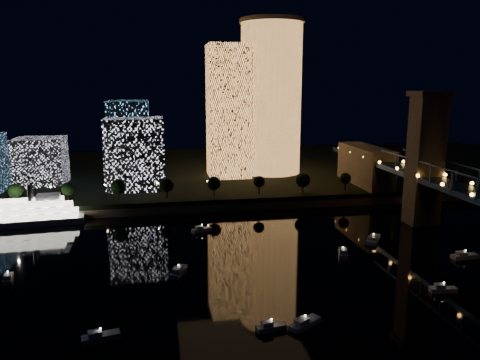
% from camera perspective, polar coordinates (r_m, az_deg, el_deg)
% --- Properties ---
extents(ground, '(520.00, 520.00, 0.00)m').
position_cam_1_polar(ground, '(124.43, 6.70, -13.46)').
color(ground, black).
rests_on(ground, ground).
extents(far_bank, '(420.00, 160.00, 5.00)m').
position_cam_1_polar(far_bank, '(274.29, -2.96, 1.15)').
color(far_bank, black).
rests_on(far_bank, ground).
extents(seawall, '(420.00, 6.00, 3.00)m').
position_cam_1_polar(seawall, '(199.22, -0.11, -3.19)').
color(seawall, '#6B5E4C').
rests_on(seawall, ground).
extents(tower_cylindrical, '(34.00, 34.00, 80.20)m').
position_cam_1_polar(tower_cylindrical, '(252.81, 3.80, 9.99)').
color(tower_cylindrical, '#FFA451').
rests_on(tower_cylindrical, far_bank).
extents(tower_rectangular, '(21.04, 21.04, 66.94)m').
position_cam_1_polar(tower_rectangular, '(241.87, -1.40, 8.34)').
color(tower_rectangular, '#FFA451').
rests_on(tower_rectangular, far_bank).
extents(midrise_blocks, '(89.90, 44.06, 39.39)m').
position_cam_1_polar(midrise_blocks, '(232.19, -17.52, 3.31)').
color(midrise_blocks, white).
rests_on(midrise_blocks, far_bank).
extents(riverboat, '(54.42, 15.57, 16.17)m').
position_cam_1_polar(riverboat, '(197.17, -26.49, -3.81)').
color(riverboat, silver).
rests_on(riverboat, ground).
extents(motorboats, '(139.20, 77.01, 2.78)m').
position_cam_1_polar(motorboats, '(135.46, 5.80, -10.89)').
color(motorboats, silver).
rests_on(motorboats, ground).
extents(esplanade_trees, '(165.92, 6.81, 8.91)m').
position_cam_1_polar(esplanade_trees, '(200.09, -10.86, -0.69)').
color(esplanade_trees, black).
rests_on(esplanade_trees, far_bank).
extents(street_lamps, '(132.70, 0.70, 5.65)m').
position_cam_1_polar(street_lamps, '(206.24, -10.04, -0.70)').
color(street_lamps, black).
rests_on(street_lamps, far_bank).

